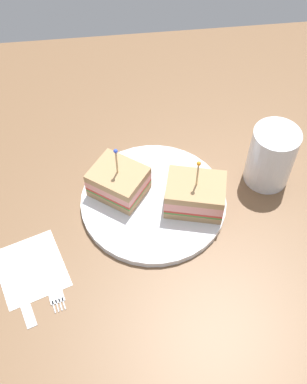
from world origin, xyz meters
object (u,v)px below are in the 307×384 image
plate (154,201)px  sandwich_half_front (195,195)px  napkin (31,268)px  sandwich_half_back (119,182)px  drink_glass (270,159)px  knife (21,293)px  fork (53,284)px

plate → sandwich_half_front: (1.92, 6.68, 3.41)cm
plate → napkin: 22.98cm
sandwich_half_front → sandwich_half_back: bearing=-109.5°
plate → drink_glass: bearing=99.4°
sandwich_half_back → napkin: (12.71, -14.90, -3.74)cm
sandwich_half_back → napkin: sandwich_half_back is taller
sandwich_half_front → knife: 31.35cm
knife → napkin: bearing=162.3°
fork → knife: same height
sandwich_half_back → drink_glass: size_ratio=1.01×
sandwich_half_front → plate: bearing=-106.1°
sandwich_half_front → knife: sandwich_half_front is taller
drink_glass → knife: drink_glass is taller
knife → plate: bearing=123.3°
fork → knife: bearing=-78.1°
fork → sandwich_half_back: bearing=144.0°
napkin → fork: fork is taller
plate → knife: (14.34, -21.85, -0.45)cm
sandwich_half_front → napkin: size_ratio=1.00×
napkin → plate: bearing=116.5°
napkin → knife: (4.08, -1.30, 0.10)cm
drink_glass → sandwich_half_front: bearing=-69.1°
sandwich_half_front → sandwich_half_back: (-4.38, -12.34, -0.21)cm
sandwich_half_front → drink_glass: (-5.34, 13.98, 0.93)cm
sandwich_half_front → fork: 26.69cm
plate → fork: size_ratio=2.03×
drink_glass → fork: 41.61cm
sandwich_half_back → napkin: size_ratio=1.02×
sandwich_half_back → sandwich_half_front: bearing=70.5°
sandwich_half_front → sandwich_half_back: 13.09cm
sandwich_half_back → fork: bearing=-36.0°
fork → knife: 4.83cm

